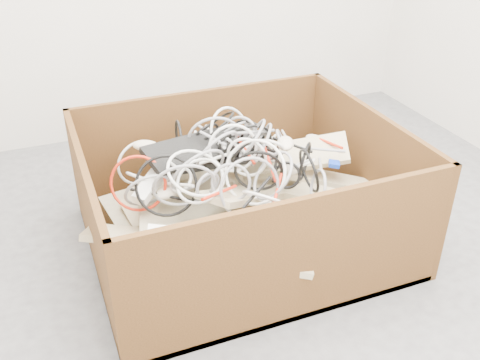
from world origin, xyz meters
name	(u,v)px	position (x,y,z in m)	size (l,w,h in m)	color
ground	(285,261)	(0.00, 0.00, 0.00)	(3.00, 3.00, 0.00)	#49494B
cardboard_box	(238,217)	(-0.14, 0.19, 0.13)	(1.25, 1.04, 0.54)	#37220D
keyboard_pile	(245,184)	(-0.10, 0.20, 0.28)	(1.29, 0.93, 0.35)	tan
mice_scatter	(249,172)	(-0.10, 0.17, 0.36)	(0.88, 0.63, 0.22)	beige
power_strip_left	(157,174)	(-0.45, 0.26, 0.37)	(0.31, 0.06, 0.04)	white
power_strip_right	(184,235)	(-0.45, -0.12, 0.33)	(0.25, 0.05, 0.04)	white
vga_plug	(334,164)	(0.28, 0.13, 0.34)	(0.04, 0.04, 0.02)	#0C2FB6
cable_tangle	(226,159)	(-0.18, 0.20, 0.41)	(1.02, 0.88, 0.43)	black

